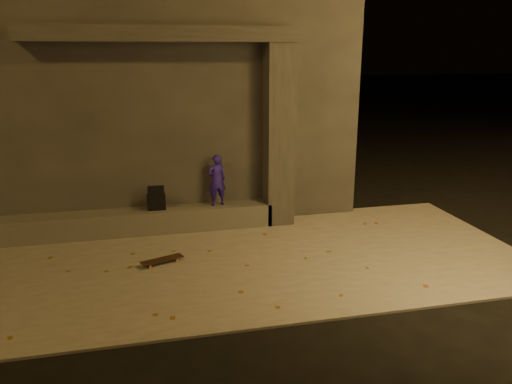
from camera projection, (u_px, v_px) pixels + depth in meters
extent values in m
plane|color=black|center=(229.00, 326.00, 6.58)|extent=(120.00, 120.00, 0.00)
cube|color=#6A645D|center=(209.00, 263.00, 8.45)|extent=(11.00, 4.40, 0.04)
cube|color=#34312F|center=(137.00, 89.00, 11.73)|extent=(9.00, 5.00, 5.20)
cube|color=#55524D|center=(119.00, 223.00, 9.70)|extent=(6.00, 0.55, 0.45)
cube|color=#34312F|center=(279.00, 136.00, 9.95)|extent=(0.55, 0.55, 3.60)
cube|color=#34312F|center=(162.00, 34.00, 8.99)|extent=(5.00, 0.70, 0.28)
imported|color=#261692|center=(217.00, 180.00, 9.91)|extent=(0.42, 0.32, 1.04)
cube|color=black|center=(156.00, 202.00, 9.75)|extent=(0.36, 0.24, 0.29)
cube|color=black|center=(156.00, 190.00, 9.68)|extent=(0.32, 0.05, 0.21)
cube|color=black|center=(162.00, 259.00, 8.38)|extent=(0.74, 0.42, 0.01)
cylinder|color=#A96643|center=(174.00, 257.00, 8.57)|extent=(0.06, 0.05, 0.05)
cylinder|color=#A96643|center=(177.00, 260.00, 8.46)|extent=(0.06, 0.05, 0.05)
cylinder|color=#A96643|center=(147.00, 264.00, 8.32)|extent=(0.06, 0.05, 0.05)
cylinder|color=#A96643|center=(150.00, 267.00, 8.21)|extent=(0.06, 0.05, 0.05)
cube|color=#99999E|center=(175.00, 257.00, 8.51)|extent=(0.09, 0.15, 0.01)
cube|color=#99999E|center=(149.00, 264.00, 8.26)|extent=(0.09, 0.15, 0.01)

